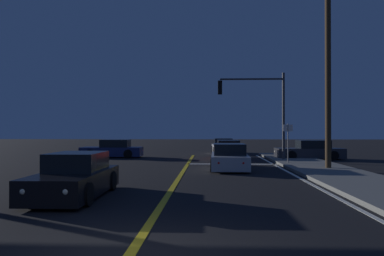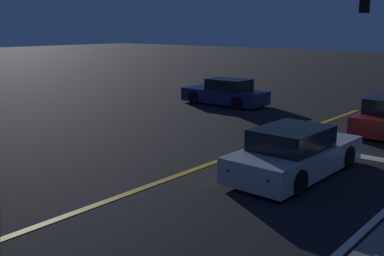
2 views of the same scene
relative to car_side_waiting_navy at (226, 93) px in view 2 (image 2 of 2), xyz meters
name	(u,v)px [view 2 (image 2 of 2)]	position (x,y,z in m)	size (l,w,h in m)	color
lane_line_center	(105,202)	(5.94, -12.84, -0.58)	(0.20, 31.03, 0.01)	gold
stop_bar	(348,154)	(8.63, -5.21, -0.58)	(5.37, 0.50, 0.01)	silver
car_side_waiting_navy	(226,93)	(0.00, 0.00, 0.00)	(4.54, 1.92, 1.34)	navy
car_far_approaching_silver	(295,153)	(8.28, -8.14, 0.00)	(2.00, 4.71, 1.34)	#B2B5BA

